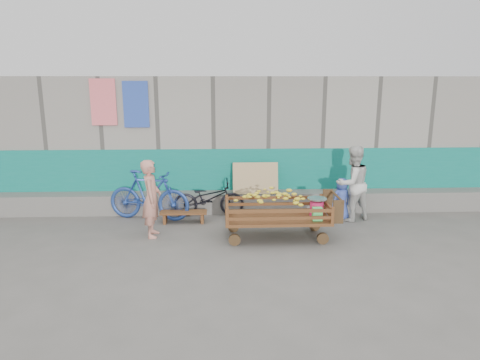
{
  "coord_description": "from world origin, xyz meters",
  "views": [
    {
      "loc": [
        -0.43,
        -6.97,
        2.89
      ],
      "look_at": [
        -0.09,
        1.2,
        1.0
      ],
      "focal_mm": 32.0,
      "sensor_mm": 36.0,
      "label": 1
    }
  ],
  "objects_px": {
    "bench": "(184,214)",
    "bicycle_blue": "(149,195)",
    "woman": "(353,183)",
    "bicycle_dark": "(209,198)",
    "banana_cart": "(275,207)",
    "child": "(342,199)",
    "vendor_man": "(151,199)"
  },
  "relations": [
    {
      "from": "woman",
      "to": "banana_cart",
      "type": "bearing_deg",
      "value": 9.05
    },
    {
      "from": "bench",
      "to": "child",
      "type": "xyz_separation_m",
      "value": [
        3.34,
        0.07,
        0.28
      ]
    },
    {
      "from": "banana_cart",
      "to": "woman",
      "type": "distance_m",
      "value": 2.04
    },
    {
      "from": "banana_cart",
      "to": "bicycle_blue",
      "type": "height_order",
      "value": "bicycle_blue"
    },
    {
      "from": "woman",
      "to": "bicycle_dark",
      "type": "bearing_deg",
      "value": -28.46
    },
    {
      "from": "vendor_man",
      "to": "bicycle_blue",
      "type": "relative_size",
      "value": 0.83
    },
    {
      "from": "vendor_man",
      "to": "woman",
      "type": "height_order",
      "value": "woman"
    },
    {
      "from": "banana_cart",
      "to": "child",
      "type": "distance_m",
      "value": 1.88
    },
    {
      "from": "banana_cart",
      "to": "bicycle_blue",
      "type": "xyz_separation_m",
      "value": [
        -2.54,
        1.22,
        -0.07
      ]
    },
    {
      "from": "banana_cart",
      "to": "bicycle_blue",
      "type": "distance_m",
      "value": 2.81
    },
    {
      "from": "banana_cart",
      "to": "woman",
      "type": "xyz_separation_m",
      "value": [
        1.76,
        1.02,
        0.19
      ]
    },
    {
      "from": "bicycle_dark",
      "to": "bicycle_blue",
      "type": "bearing_deg",
      "value": 97.03
    },
    {
      "from": "woman",
      "to": "bicycle_dark",
      "type": "relative_size",
      "value": 1.04
    },
    {
      "from": "banana_cart",
      "to": "bicycle_dark",
      "type": "bearing_deg",
      "value": 132.08
    },
    {
      "from": "woman",
      "to": "bicycle_dark",
      "type": "distance_m",
      "value": 3.09
    },
    {
      "from": "banana_cart",
      "to": "child",
      "type": "height_order",
      "value": "child"
    },
    {
      "from": "woman",
      "to": "bicycle_blue",
      "type": "distance_m",
      "value": 4.31
    },
    {
      "from": "bench",
      "to": "bicycle_blue",
      "type": "xyz_separation_m",
      "value": [
        -0.75,
        0.24,
        0.36
      ]
    },
    {
      "from": "bicycle_blue",
      "to": "woman",
      "type": "bearing_deg",
      "value": -79.09
    },
    {
      "from": "bench",
      "to": "vendor_man",
      "type": "bearing_deg",
      "value": -124.17
    },
    {
      "from": "vendor_man",
      "to": "bicycle_dark",
      "type": "height_order",
      "value": "vendor_man"
    },
    {
      "from": "banana_cart",
      "to": "bench",
      "type": "xyz_separation_m",
      "value": [
        -1.79,
        0.98,
        -0.43
      ]
    },
    {
      "from": "banana_cart",
      "to": "bench",
      "type": "relative_size",
      "value": 2.17
    },
    {
      "from": "vendor_man",
      "to": "child",
      "type": "relative_size",
      "value": 1.63
    },
    {
      "from": "child",
      "to": "vendor_man",
      "type": "bearing_deg",
      "value": -11.51
    },
    {
      "from": "bench",
      "to": "bicycle_blue",
      "type": "relative_size",
      "value": 0.54
    },
    {
      "from": "bench",
      "to": "woman",
      "type": "xyz_separation_m",
      "value": [
        3.55,
        0.04,
        0.62
      ]
    },
    {
      "from": "bench",
      "to": "child",
      "type": "distance_m",
      "value": 3.36
    },
    {
      "from": "child",
      "to": "bicycle_dark",
      "type": "relative_size",
      "value": 0.59
    },
    {
      "from": "banana_cart",
      "to": "woman",
      "type": "relative_size",
      "value": 1.32
    },
    {
      "from": "bicycle_dark",
      "to": "woman",
      "type": "bearing_deg",
      "value": -99.44
    },
    {
      "from": "bench",
      "to": "child",
      "type": "relative_size",
      "value": 1.07
    }
  ]
}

